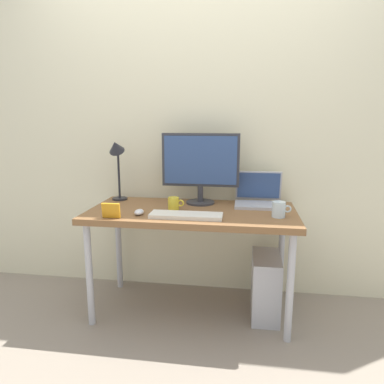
{
  "coord_description": "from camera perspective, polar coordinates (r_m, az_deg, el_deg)",
  "views": [
    {
      "loc": [
        0.33,
        -2.23,
        1.29
      ],
      "look_at": [
        0.0,
        0.0,
        0.84
      ],
      "focal_mm": 33.05,
      "sensor_mm": 36.0,
      "label": 1
    }
  ],
  "objects": [
    {
      "name": "desk_lamp",
      "position": [
        2.6,
        -12.08,
        5.68
      ],
      "size": [
        0.11,
        0.16,
        0.46
      ],
      "color": "#232328",
      "rests_on": "desk"
    },
    {
      "name": "coffee_mug",
      "position": [
        2.32,
        -2.95,
        -1.85
      ],
      "size": [
        0.11,
        0.07,
        0.08
      ],
      "color": "yellow",
      "rests_on": "desk"
    },
    {
      "name": "laptop",
      "position": [
        2.49,
        10.68,
        -0.75
      ],
      "size": [
        0.32,
        0.26,
        0.23
      ],
      "color": "#B2B2B7",
      "rests_on": "desk"
    },
    {
      "name": "computer_tower",
      "position": [
        2.49,
        11.78,
        -14.62
      ],
      "size": [
        0.18,
        0.36,
        0.42
      ],
      "primitive_type": "cube",
      "color": "#B2B2B7",
      "rests_on": "ground_plane"
    },
    {
      "name": "monitor",
      "position": [
        2.46,
        1.37,
        4.51
      ],
      "size": [
        0.54,
        0.2,
        0.49
      ],
      "color": "#333338",
      "rests_on": "desk"
    },
    {
      "name": "desk",
      "position": [
        2.34,
        0.0,
        -4.48
      ],
      "size": [
        1.35,
        0.65,
        0.72
      ],
      "color": "brown",
      "rests_on": "ground_plane"
    },
    {
      "name": "glass_cup",
      "position": [
        2.21,
        13.86,
        -2.74
      ],
      "size": [
        0.12,
        0.08,
        0.1
      ],
      "color": "silver",
      "rests_on": "desk"
    },
    {
      "name": "keyboard",
      "position": [
        2.14,
        -0.96,
        -3.8
      ],
      "size": [
        0.44,
        0.14,
        0.02
      ],
      "primitive_type": "cube",
      "color": "silver",
      "rests_on": "desk"
    },
    {
      "name": "photo_frame",
      "position": [
        2.17,
        -12.94,
        -2.93
      ],
      "size": [
        0.11,
        0.03,
        0.09
      ],
      "primitive_type": "cube",
      "rotation": [
        0.13,
        0.0,
        0.0
      ],
      "color": "orange",
      "rests_on": "desk"
    },
    {
      "name": "back_wall",
      "position": [
        2.63,
        1.26,
        11.58
      ],
      "size": [
        4.4,
        0.04,
        2.6
      ],
      "primitive_type": "cube",
      "color": "beige",
      "rests_on": "ground_plane"
    },
    {
      "name": "mouse",
      "position": [
        2.22,
        -8.55,
        -3.23
      ],
      "size": [
        0.06,
        0.09,
        0.03
      ],
      "primitive_type": "ellipsoid",
      "color": "silver",
      "rests_on": "desk"
    },
    {
      "name": "ground_plane",
      "position": [
        2.6,
        0.0,
        -18.44
      ],
      "size": [
        6.0,
        6.0,
        0.0
      ],
      "primitive_type": "plane",
      "color": "gray"
    }
  ]
}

